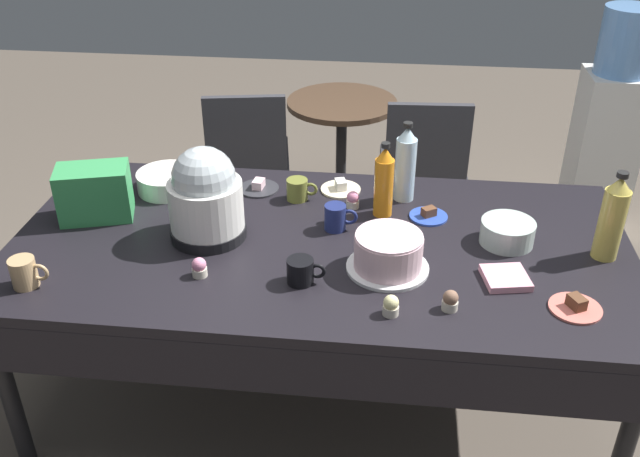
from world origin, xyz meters
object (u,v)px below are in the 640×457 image
at_px(dessert_plate_cream, 341,188).
at_px(cupcake_lemon, 353,200).
at_px(dessert_plate_coral, 576,306).
at_px(cupcake_cocoa, 94,179).
at_px(dessert_plate_charcoal, 259,187).
at_px(cupcake_rose, 106,171).
at_px(glass_salad_bowl, 507,232).
at_px(coffee_mug_navy, 336,217).
at_px(cupcake_vanilla, 391,306).
at_px(soda_bottle_ginger_ale, 612,218).
at_px(dessert_plate_cobalt, 428,215).
at_px(ceramic_snack_bowl, 168,181).
at_px(soda_bottle_orange_juice, 384,182).
at_px(frosted_layer_cake, 388,253).
at_px(cupcake_berry, 450,301).
at_px(coffee_mug_olive, 298,189).
at_px(maroon_chair_left, 248,152).
at_px(round_cafe_table, 341,138).
at_px(cupcake_mint, 199,268).
at_px(maroon_chair_right, 424,160).
at_px(potluck_table, 320,255).
at_px(coffee_mug_tan, 25,273).
at_px(slow_cooker, 205,197).
at_px(soda_carton, 95,193).
at_px(coffee_mug_black, 301,271).
at_px(soda_bottle_water, 405,164).
at_px(water_cooler, 607,129).

distance_m(dessert_plate_cream, cupcake_lemon, 0.15).
relative_size(dessert_plate_coral, cupcake_cocoa, 2.39).
relative_size(dessert_plate_charcoal, cupcake_rose, 2.41).
height_order(glass_salad_bowl, coffee_mug_navy, coffee_mug_navy).
height_order(cupcake_vanilla, soda_bottle_ginger_ale, soda_bottle_ginger_ale).
distance_m(dessert_plate_charcoal, cupcake_rose, 0.65).
bearing_deg(coffee_mug_navy, dessert_plate_cobalt, 20.16).
distance_m(ceramic_snack_bowl, soda_bottle_orange_juice, 0.88).
xyz_separation_m(glass_salad_bowl, dessert_plate_charcoal, (-0.95, 0.30, -0.03)).
distance_m(frosted_layer_cake, cupcake_berry, 0.28).
relative_size(dessert_plate_cream, coffee_mug_olive, 1.32).
height_order(maroon_chair_left, round_cafe_table, maroon_chair_left).
xyz_separation_m(dessert_plate_cream, cupcake_mint, (-0.41, -0.66, 0.02)).
height_order(glass_salad_bowl, round_cafe_table, glass_salad_bowl).
distance_m(cupcake_lemon, round_cafe_table, 1.28).
relative_size(glass_salad_bowl, coffee_mug_olive, 1.55).
relative_size(ceramic_snack_bowl, cupcake_rose, 3.61).
bearing_deg(round_cafe_table, ceramic_snack_bowl, -117.04).
bearing_deg(coffee_mug_navy, cupcake_lemon, 74.17).
distance_m(glass_salad_bowl, dessert_plate_cobalt, 0.31).
bearing_deg(cupcake_berry, maroon_chair_right, 91.27).
bearing_deg(cupcake_lemon, coffee_mug_navy, -105.83).
relative_size(cupcake_cocoa, maroon_chair_right, 0.08).
xyz_separation_m(potluck_table, coffee_mug_tan, (-0.91, -0.38, 0.11)).
xyz_separation_m(cupcake_rose, maroon_chair_right, (1.35, 0.88, -0.29)).
bearing_deg(frosted_layer_cake, maroon_chair_left, 118.62).
bearing_deg(coffee_mug_navy, slow_cooker, -167.44).
xyz_separation_m(frosted_layer_cake, soda_carton, (-1.10, 0.24, 0.04)).
xyz_separation_m(coffee_mug_black, round_cafe_table, (-0.02, 1.76, -0.29)).
distance_m(dessert_plate_cobalt, cupcake_berry, 0.57).
height_order(dessert_plate_cobalt, soda_carton, soda_carton).
height_order(cupcake_berry, soda_bottle_orange_juice, soda_bottle_orange_juice).
xyz_separation_m(potluck_table, glass_salad_bowl, (0.66, 0.06, 0.10)).
relative_size(soda_bottle_water, round_cafe_table, 0.44).
relative_size(ceramic_snack_bowl, dessert_plate_cream, 1.51).
height_order(dessert_plate_charcoal, soda_bottle_ginger_ale, soda_bottle_ginger_ale).
height_order(ceramic_snack_bowl, cupcake_mint, ceramic_snack_bowl).
bearing_deg(maroon_chair_left, dessert_plate_coral, -49.40).
relative_size(cupcake_rose, coffee_mug_olive, 0.55).
height_order(dessert_plate_coral, coffee_mug_black, coffee_mug_black).
xyz_separation_m(ceramic_snack_bowl, dessert_plate_cobalt, (1.04, -0.11, -0.03)).
relative_size(dessert_plate_cream, coffee_mug_navy, 1.33).
height_order(coffee_mug_olive, water_cooler, water_cooler).
bearing_deg(soda_bottle_water, soda_bottle_ginger_ale, -26.67).
xyz_separation_m(cupcake_berry, cupcake_vanilla, (-0.18, -0.05, 0.00)).
height_order(dessert_plate_cream, maroon_chair_right, maroon_chair_right).
bearing_deg(soda_bottle_water, maroon_chair_left, 131.93).
height_order(cupcake_lemon, maroon_chair_left, maroon_chair_left).
xyz_separation_m(ceramic_snack_bowl, cupcake_vanilla, (0.91, -0.72, -0.01)).
relative_size(dessert_plate_coral, soda_bottle_orange_juice, 0.55).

